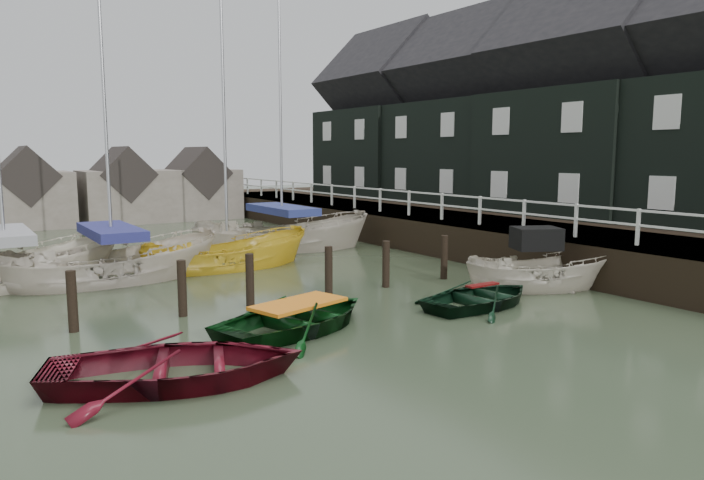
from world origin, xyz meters
TOP-DOWN VIEW (x-y plane):
  - ground at (0.00, 0.00)m, footprint 120.00×120.00m
  - pier at (9.48, 10.00)m, footprint 3.04×32.00m
  - land_strip at (15.00, 10.00)m, footprint 14.00×38.00m
  - quay_houses at (14.99, 8.66)m, footprint 6.52×28.14m
  - mooring_pilings at (-1.11, 3.00)m, footprint 13.72×0.22m
  - far_sheds at (0.83, 26.00)m, footprint 14.00×4.08m
  - rowboat_red at (-4.54, -1.40)m, footprint 5.25×4.49m
  - rowboat_green at (-1.20, 0.33)m, footprint 4.84×4.00m
  - rowboat_dkgreen at (3.94, -0.27)m, footprint 3.95×3.03m
  - motorboat at (6.80, 0.25)m, footprint 4.82×3.51m
  - sailboat_a at (-6.32, 9.24)m, footprint 7.18×3.69m
  - sailboat_b at (-3.45, 8.40)m, footprint 6.93×2.78m
  - sailboat_c at (0.47, 8.66)m, footprint 6.11×2.33m
  - sailboat_d at (3.98, 11.38)m, footprint 7.84×5.09m

SIDE VIEW (x-z plane):
  - ground at x=0.00m, z-range 0.00..0.00m
  - land_strip at x=15.00m, z-range -0.75..0.75m
  - rowboat_red at x=-4.54m, z-range -0.46..0.46m
  - rowboat_green at x=-1.20m, z-range -0.44..0.44m
  - rowboat_dkgreen at x=3.94m, z-range -0.38..0.38m
  - sailboat_c at x=0.47m, z-range -5.17..5.20m
  - sailboat_a at x=-6.32m, z-range -5.34..5.46m
  - sailboat_b at x=-3.45m, z-range -5.59..5.71m
  - sailboat_d at x=3.98m, z-range -6.64..6.76m
  - motorboat at x=6.80m, z-range -1.26..1.44m
  - mooring_pilings at x=-1.11m, z-range -0.40..1.40m
  - pier at x=9.48m, z-range -0.64..2.06m
  - far_sheds at x=0.83m, z-range -0.34..4.06m
  - quay_houses at x=14.99m, z-range 0.68..10.68m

